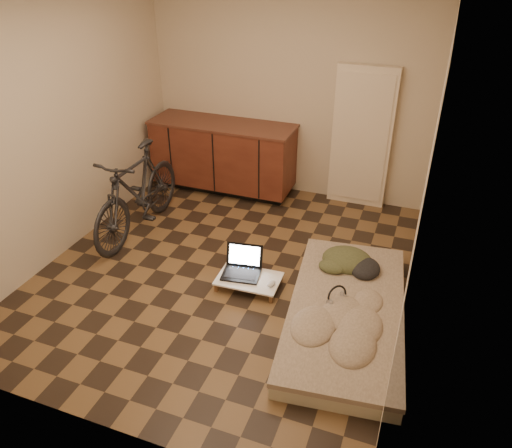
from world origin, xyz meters
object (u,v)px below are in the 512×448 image
at_px(bicycle, 137,188).
at_px(laptop, 242,268).
at_px(futon, 346,313).
at_px(lap_desk, 249,279).

relative_size(bicycle, laptop, 4.20).
bearing_deg(bicycle, futon, -16.09).
distance_m(bicycle, lap_desk, 1.68).
bearing_deg(lap_desk, futon, -12.22).
xyz_separation_m(futon, lap_desk, (-0.97, 0.17, 0.00)).
height_order(bicycle, futon, bicycle).
height_order(futon, laptop, laptop).
bearing_deg(bicycle, lap_desk, -19.85).
distance_m(lap_desk, laptop, 0.13).
xyz_separation_m(lap_desk, laptop, (-0.09, 0.07, 0.06)).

